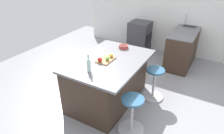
{
  "coord_description": "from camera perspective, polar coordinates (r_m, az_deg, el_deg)",
  "views": [
    {
      "loc": [
        2.98,
        1.49,
        2.54
      ],
      "look_at": [
        0.21,
        -0.12,
        0.78
      ],
      "focal_mm": 31.49,
      "sensor_mm": 36.0,
      "label": 1
    }
  ],
  "objects": [
    {
      "name": "ground_plane",
      "position": [
        4.19,
        2.88,
        -8.58
      ],
      "size": [
        7.36,
        7.36,
        0.0
      ],
      "primitive_type": "plane",
      "color": "gray"
    },
    {
      "name": "apple_green",
      "position": [
        3.52,
        -1.35,
        2.39
      ],
      "size": [
        0.07,
        0.07,
        0.07
      ],
      "primitive_type": "sphere",
      "color": "#609E2D",
      "rests_on": "cutting_board"
    },
    {
      "name": "water_bottle",
      "position": [
        3.19,
        -6.76,
        0.61
      ],
      "size": [
        0.06,
        0.06,
        0.31
      ],
      "color": "silver",
      "rests_on": "kitchen_island"
    },
    {
      "name": "sink_cabinet",
      "position": [
        5.9,
        20.48,
        6.37
      ],
      "size": [
        2.05,
        0.6,
        1.2
      ],
      "color": "#38281E",
      "rests_on": "ground_plane"
    },
    {
      "name": "interior_partition_left",
      "position": [
        6.09,
        16.27,
        17.65
      ],
      "size": [
        0.12,
        5.27,
        2.95
      ],
      "color": "silver",
      "rests_on": "ground_plane"
    },
    {
      "name": "stool_by_window",
      "position": [
        4.08,
        12.03,
        -4.98
      ],
      "size": [
        0.44,
        0.44,
        0.67
      ],
      "color": "#B7B7BC",
      "rests_on": "ground_plane"
    },
    {
      "name": "kitchen_island",
      "position": [
        3.85,
        -1.26,
        -3.79
      ],
      "size": [
        1.68,
        1.19,
        0.92
      ],
      "color": "#38281E",
      "rests_on": "ground_plane"
    },
    {
      "name": "cutting_board",
      "position": [
        3.58,
        -1.81,
        2.1
      ],
      "size": [
        0.36,
        0.24,
        0.02
      ],
      "primitive_type": "cube",
      "color": "olive",
      "rests_on": "kitchen_island"
    },
    {
      "name": "stool_middle",
      "position": [
        3.29,
        5.75,
        -13.94
      ],
      "size": [
        0.44,
        0.44,
        0.67
      ],
      "color": "#B7B7BC",
      "rests_on": "ground_plane"
    },
    {
      "name": "oven_range",
      "position": [
        6.24,
        8.01,
        8.9
      ],
      "size": [
        0.6,
        0.61,
        0.89
      ],
      "color": "#38383D",
      "rests_on": "ground_plane"
    },
    {
      "name": "fruit_bowl",
      "position": [
        4.08,
        3.36,
        5.98
      ],
      "size": [
        0.19,
        0.19,
        0.07
      ],
      "color": "#993833",
      "rests_on": "kitchen_island"
    },
    {
      "name": "apple_yellow",
      "position": [
        3.64,
        -0.22,
        3.4
      ],
      "size": [
        0.07,
        0.07,
        0.07
      ],
      "primitive_type": "sphere",
      "color": "gold",
      "rests_on": "cutting_board"
    },
    {
      "name": "apple_red",
      "position": [
        3.48,
        -3.56,
        2.14
      ],
      "size": [
        0.08,
        0.08,
        0.08
      ],
      "primitive_type": "sphere",
      "color": "red",
      "rests_on": "cutting_board"
    }
  ]
}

